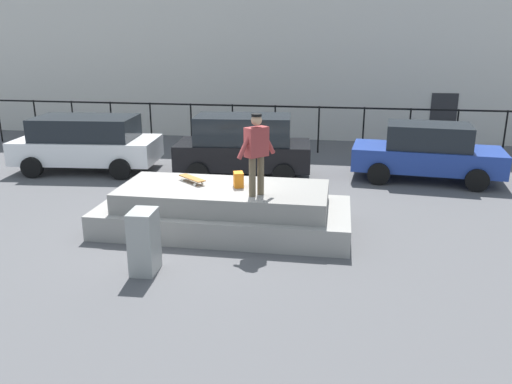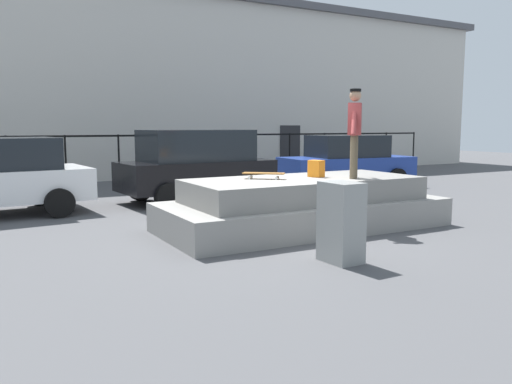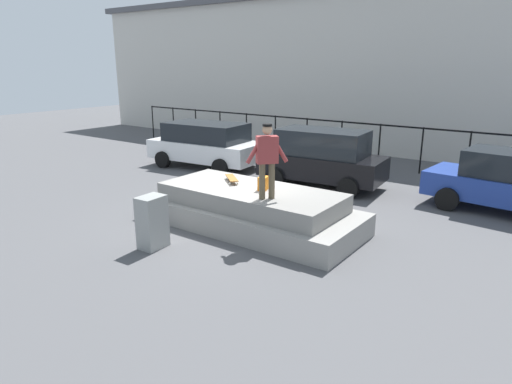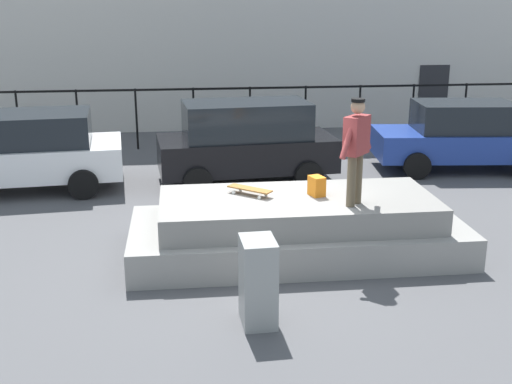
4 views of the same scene
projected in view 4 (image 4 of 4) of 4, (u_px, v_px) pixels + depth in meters
The scene contains 11 objects.
ground_plane at pixel (256, 254), 10.86m from camera, with size 60.00×60.00×0.00m, color #4C4C4F.
concrete_ledge at pixel (297, 228), 10.81m from camera, with size 5.52×2.39×0.98m.
skateboarder at pixel (356, 144), 9.99m from camera, with size 0.71×0.77×1.69m.
skateboard at pixel (250, 189), 10.74m from camera, with size 0.73×0.66×0.12m.
backpack at pixel (317, 186), 10.70m from camera, with size 0.28×0.20×0.33m, color orange.
car_white_hatchback_near at pixel (20, 149), 14.25m from camera, with size 4.57×2.53×1.72m.
car_black_hatchback_mid at pixel (246, 141), 14.82m from camera, with size 4.14×2.26×1.87m.
car_blue_sedan_far at pixel (463, 136), 15.96m from camera, with size 4.42×2.30×1.68m.
utility_box at pixel (258, 282), 8.43m from camera, with size 0.44×0.60×1.17m, color gray.
fence_row at pixel (222, 107), 18.28m from camera, with size 24.06×0.06×1.71m.
warehouse_building at pixel (209, 12), 24.04m from camera, with size 36.50×9.23×7.17m.
Camera 4 is at (-1.18, -10.02, 4.15)m, focal length 45.40 mm.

